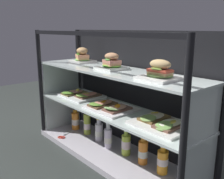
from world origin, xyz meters
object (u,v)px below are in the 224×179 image
(plated_roll_sandwich_center, at_px, (112,63))
(open_sandwich_tray_mid_right, at_px, (110,107))
(open_sandwich_tray_mid_left, at_px, (81,95))
(juice_bottle_tucked_behind, at_px, (126,144))
(juice_bottle_back_center, at_px, (75,120))
(juice_bottle_back_right, at_px, (87,123))
(juice_bottle_back_left, at_px, (163,161))
(juice_bottle_front_left_end, at_px, (108,138))
(kitchen_scissors, at_px, (63,136))
(juice_bottle_front_second, at_px, (99,131))
(plated_roll_sandwich_near_right_corner, at_px, (160,72))
(open_sandwich_tray_near_right_corner, at_px, (161,123))
(juice_bottle_near_post, at_px, (143,152))
(plated_roll_sandwich_right_of_center, at_px, (82,56))

(plated_roll_sandwich_center, bearing_deg, open_sandwich_tray_mid_right, -76.94)
(open_sandwich_tray_mid_left, height_order, juice_bottle_tucked_behind, open_sandwich_tray_mid_left)
(juice_bottle_back_center, bearing_deg, juice_bottle_tucked_behind, 1.10)
(juice_bottle_back_right, bearing_deg, juice_bottle_back_left, 0.05)
(juice_bottle_front_left_end, height_order, kitchen_scissors, juice_bottle_front_left_end)
(juice_bottle_back_right, relative_size, juice_bottle_front_second, 1.22)
(open_sandwich_tray_mid_right, bearing_deg, plated_roll_sandwich_near_right_corner, -0.50)
(juice_bottle_front_second, height_order, juice_bottle_back_left, juice_bottle_back_left)
(plated_roll_sandwich_center, distance_m, plated_roll_sandwich_near_right_corner, 0.44)
(plated_roll_sandwich_center, distance_m, open_sandwich_tray_mid_left, 0.51)
(open_sandwich_tray_near_right_corner, height_order, juice_bottle_back_left, open_sandwich_tray_near_right_corner)
(open_sandwich_tray_mid_left, distance_m, open_sandwich_tray_mid_right, 0.42)
(plated_roll_sandwich_center, distance_m, open_sandwich_tray_near_right_corner, 0.54)
(plated_roll_sandwich_center, bearing_deg, juice_bottle_front_second, 167.24)
(juice_bottle_front_second, bearing_deg, plated_roll_sandwich_near_right_corner, -6.73)
(plated_roll_sandwich_near_right_corner, bearing_deg, juice_bottle_front_second, 173.27)
(juice_bottle_back_left, bearing_deg, juice_bottle_back_center, -178.96)
(open_sandwich_tray_near_right_corner, xyz_separation_m, juice_bottle_back_left, (-0.01, 0.05, -0.27))
(plated_roll_sandwich_near_right_corner, distance_m, juice_bottle_near_post, 0.60)
(plated_roll_sandwich_right_of_center, bearing_deg, juice_bottle_tucked_behind, -0.23)
(juice_bottle_front_left_end, bearing_deg, plated_roll_sandwich_near_right_corner, -5.23)
(plated_roll_sandwich_center, distance_m, juice_bottle_back_right, 0.68)
(plated_roll_sandwich_near_right_corner, bearing_deg, juice_bottle_back_center, 176.46)
(open_sandwich_tray_near_right_corner, xyz_separation_m, kitchen_scissors, (-0.91, -0.15, -0.35))
(juice_bottle_back_right, relative_size, juice_bottle_tucked_behind, 1.20)
(plated_roll_sandwich_near_right_corner, bearing_deg, kitchen_scissors, -172.91)
(juice_bottle_back_right, bearing_deg, open_sandwich_tray_mid_right, -10.82)
(juice_bottle_near_post, bearing_deg, open_sandwich_tray_mid_left, -177.32)
(juice_bottle_front_left_end, distance_m, juice_bottle_back_left, 0.49)
(plated_roll_sandwich_right_of_center, distance_m, juice_bottle_tucked_behind, 0.79)
(plated_roll_sandwich_center, xyz_separation_m, open_sandwich_tray_near_right_corner, (0.44, 0.00, -0.31))
(plated_roll_sandwich_right_of_center, bearing_deg, open_sandwich_tray_mid_right, -9.43)
(plated_roll_sandwich_center, height_order, open_sandwich_tray_near_right_corner, plated_roll_sandwich_center)
(open_sandwich_tray_mid_left, relative_size, juice_bottle_tucked_behind, 1.72)
(plated_roll_sandwich_center, bearing_deg, open_sandwich_tray_near_right_corner, 0.45)
(juice_bottle_back_center, bearing_deg, juice_bottle_near_post, 0.85)
(open_sandwich_tray_mid_left, height_order, juice_bottle_front_left_end, open_sandwich_tray_mid_left)
(juice_bottle_front_left_end, bearing_deg, juice_bottle_back_center, 178.24)
(juice_bottle_front_left_end, height_order, juice_bottle_back_left, juice_bottle_front_left_end)
(open_sandwich_tray_mid_left, distance_m, juice_bottle_tucked_behind, 0.59)
(plated_roll_sandwich_near_right_corner, relative_size, open_sandwich_tray_near_right_corner, 0.61)
(open_sandwich_tray_near_right_corner, relative_size, juice_bottle_tucked_behind, 1.72)
(plated_roll_sandwich_near_right_corner, xyz_separation_m, juice_bottle_front_left_end, (-0.50, 0.05, -0.58))
(plated_roll_sandwich_near_right_corner, distance_m, open_sandwich_tray_mid_right, 0.53)
(juice_bottle_back_center, height_order, juice_bottle_front_left_end, juice_bottle_front_left_end)
(plated_roll_sandwich_near_right_corner, height_order, juice_bottle_tucked_behind, plated_roll_sandwich_near_right_corner)
(juice_bottle_back_center, relative_size, juice_bottle_front_second, 1.03)
(plated_roll_sandwich_right_of_center, xyz_separation_m, plated_roll_sandwich_center, (0.42, -0.05, -0.01))
(plated_roll_sandwich_near_right_corner, xyz_separation_m, juice_bottle_back_center, (-0.98, 0.06, -0.58))
(juice_bottle_front_second, height_order, kitchen_scissors, juice_bottle_front_second)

